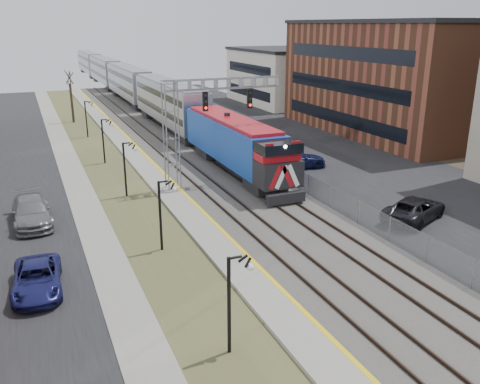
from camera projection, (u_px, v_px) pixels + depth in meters
street_west at (14, 182)px, 40.08m from camera, size 7.00×120.00×0.04m
sidewalk at (74, 176)px, 41.74m from camera, size 2.00×120.00×0.08m
grass_median at (111, 172)px, 42.86m from camera, size 4.00×120.00×0.06m
platform at (146, 167)px, 43.94m from camera, size 2.00×120.00×0.24m
ballast_bed at (200, 162)px, 45.80m from camera, size 8.00×120.00×0.20m
parking_lot at (315, 150)px, 50.27m from camera, size 16.00×120.00×0.04m
platform_edge at (156, 165)px, 44.23m from camera, size 0.24×120.00×0.01m
track_near at (179, 162)px, 45.00m from camera, size 1.58×120.00×0.15m
track_far at (216, 158)px, 46.30m from camera, size 1.58×120.00×0.15m
train at (125, 82)px, 82.48m from camera, size 3.00×108.65×5.33m
signal_gantry at (193, 115)px, 36.92m from camera, size 9.00×1.07×8.15m
lampposts at (159, 215)px, 27.63m from camera, size 0.14×62.14×4.00m
fence at (243, 150)px, 47.14m from camera, size 0.04×120.00×1.60m
buildings_east at (461, 84)px, 50.14m from camera, size 16.00×76.00×15.00m
car_lot_c at (414, 210)px, 32.09m from camera, size 5.80×4.41×1.46m
car_lot_d at (295, 160)px, 43.79m from camera, size 5.55×2.68×1.56m
car_lot_e at (282, 143)px, 50.21m from camera, size 4.20×1.93×1.40m
car_street_a at (37, 279)px, 23.48m from camera, size 2.41×4.75×1.29m
car_street_b at (31, 212)px, 31.48m from camera, size 2.43×5.51×1.57m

